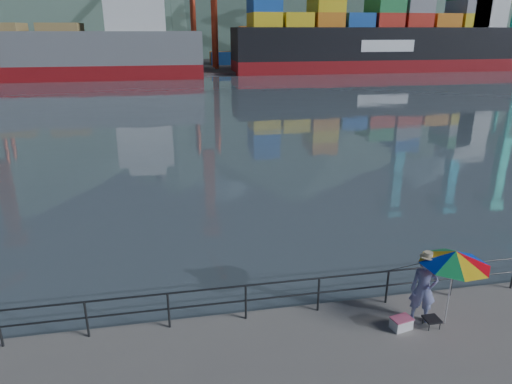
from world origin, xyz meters
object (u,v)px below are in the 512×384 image
(beach_umbrella, at_px, (455,258))
(bulk_carrier, at_px, (35,51))
(container_ship, at_px, (386,37))
(fisherman, at_px, (423,289))
(cooler_bag, at_px, (401,324))

(beach_umbrella, distance_m, bulk_carrier, 75.23)
(container_ship, bearing_deg, fisherman, -114.91)
(beach_umbrella, distance_m, container_ship, 81.75)
(container_ship, bearing_deg, bulk_carrier, -176.26)
(cooler_bag, height_order, bulk_carrier, bulk_carrier)
(fisherman, relative_size, beach_umbrella, 0.85)
(bulk_carrier, relative_size, container_ship, 1.03)
(beach_umbrella, height_order, cooler_bag, beach_umbrella)
(fisherman, distance_m, bulk_carrier, 74.80)
(fisherman, height_order, cooler_bag, fisherman)
(bulk_carrier, bearing_deg, container_ship, 3.74)
(cooler_bag, height_order, container_ship, container_ship)
(cooler_bag, xyz_separation_m, container_ship, (35.06, 74.29, 5.74))
(cooler_bag, xyz_separation_m, bulk_carrier, (-25.29, 70.35, 3.93))
(cooler_bag, bearing_deg, fisherman, 10.00)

